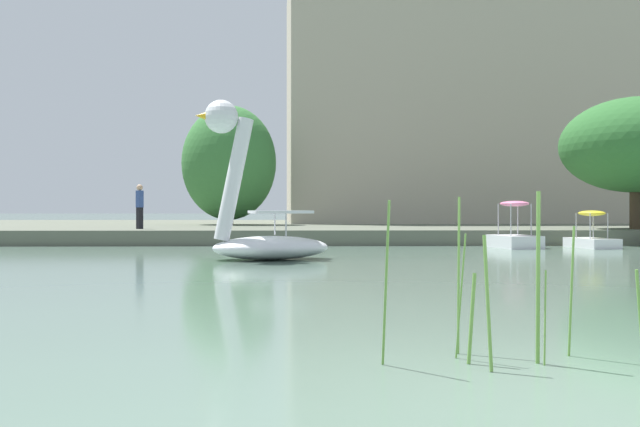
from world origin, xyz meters
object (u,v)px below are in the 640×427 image
at_px(pedal_boat_pink, 514,235).
at_px(person_on_path, 140,205).
at_px(swan_boat, 259,219).
at_px(tree_broadleaf_left, 636,145).
at_px(pedal_boat_yellow, 592,237).
at_px(parked_van, 407,205).
at_px(tree_willow_overhanging, 229,163).

xyz_separation_m(pedal_boat_pink, person_on_path, (-14.11, 3.74, 1.09)).
distance_m(swan_boat, pedal_boat_pink, 10.58).
bearing_deg(tree_broadleaf_left, swan_boat, -148.46).
bearing_deg(person_on_path, pedal_boat_yellow, -12.74).
relative_size(tree_broadleaf_left, person_on_path, 4.23).
bearing_deg(pedal_boat_yellow, tree_broadleaf_left, 45.34).
relative_size(person_on_path, parked_van, 0.38).
height_order(pedal_boat_yellow, person_on_path, person_on_path).
height_order(pedal_boat_yellow, tree_broadleaf_left, tree_broadleaf_left).
xyz_separation_m(pedal_boat_pink, tree_broadleaf_left, (5.73, 2.94, 3.47)).
height_order(tree_broadleaf_left, parked_van, tree_broadleaf_left).
relative_size(swan_boat, person_on_path, 2.39).
height_order(swan_boat, pedal_boat_pink, swan_boat).
bearing_deg(parked_van, tree_willow_overhanging, -157.06).
distance_m(pedal_boat_pink, tree_willow_overhanging, 16.76).
xyz_separation_m(pedal_boat_yellow, person_on_path, (-16.87, 3.81, 1.16)).
bearing_deg(pedal_boat_pink, pedal_boat_yellow, -1.56).
bearing_deg(tree_broadleaf_left, tree_willow_overhanging, 152.38).
height_order(pedal_boat_pink, parked_van, parked_van).
relative_size(swan_boat, parked_van, 0.91).
height_order(pedal_boat_pink, person_on_path, person_on_path).
relative_size(tree_willow_overhanging, parked_van, 1.32).
height_order(tree_broadleaf_left, tree_willow_overhanging, tree_willow_overhanging).
xyz_separation_m(pedal_boat_yellow, tree_willow_overhanging, (-14.11, 11.95, 3.38)).
relative_size(swan_boat, pedal_boat_pink, 1.87).
bearing_deg(pedal_boat_yellow, tree_willow_overhanging, 139.73).
distance_m(pedal_boat_pink, pedal_boat_yellow, 2.76).
distance_m(swan_boat, tree_broadleaf_left, 17.20).
bearing_deg(swan_boat, pedal_boat_yellow, 27.04).
bearing_deg(pedal_boat_yellow, pedal_boat_pink, 178.44).
bearing_deg(person_on_path, tree_broadleaf_left, -2.31).
distance_m(pedal_boat_yellow, tree_broadleaf_left, 5.52).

